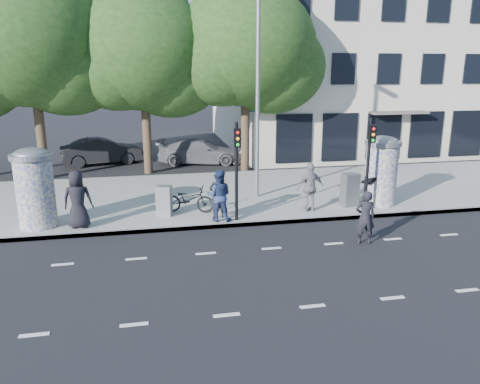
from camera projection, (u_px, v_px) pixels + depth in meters
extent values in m
plane|color=black|center=(285.00, 267.00, 12.79)|extent=(120.00, 120.00, 0.00)
cube|color=gray|center=(234.00, 194.00, 19.87)|extent=(40.00, 8.00, 0.15)
cube|color=slate|center=(255.00, 224.00, 16.13)|extent=(40.00, 0.10, 0.16)
cube|color=silver|center=(313.00, 306.00, 10.71)|extent=(32.00, 0.12, 0.01)
cube|color=silver|center=(271.00, 248.00, 14.12)|extent=(32.00, 0.12, 0.01)
cylinder|color=beige|center=(36.00, 193.00, 15.34)|extent=(1.20, 1.20, 2.30)
cylinder|color=slate|center=(31.00, 156.00, 15.02)|extent=(1.36, 1.36, 0.16)
ellipsoid|color=slate|center=(31.00, 154.00, 15.00)|extent=(1.10, 1.10, 0.38)
cylinder|color=beige|center=(381.00, 175.00, 17.90)|extent=(1.20, 1.20, 2.30)
cylinder|color=slate|center=(383.00, 143.00, 17.58)|extent=(1.36, 1.36, 0.16)
ellipsoid|color=slate|center=(383.00, 141.00, 17.56)|extent=(1.10, 1.10, 0.38)
cylinder|color=black|center=(236.00, 172.00, 15.84)|extent=(0.11, 0.11, 3.40)
cube|color=black|center=(237.00, 138.00, 15.36)|extent=(0.22, 0.14, 0.62)
cylinder|color=black|center=(368.00, 166.00, 16.76)|extent=(0.11, 0.11, 3.40)
cube|color=black|center=(372.00, 134.00, 16.28)|extent=(0.22, 0.14, 0.62)
cylinder|color=slate|center=(258.00, 98.00, 18.21)|extent=(0.16, 0.16, 8.00)
cylinder|color=#38281C|center=(40.00, 130.00, 22.39)|extent=(0.44, 0.44, 4.73)
ellipsoid|color=#193714|center=(30.00, 40.00, 21.31)|extent=(7.20, 7.20, 6.12)
cylinder|color=#38281C|center=(147.00, 130.00, 23.58)|extent=(0.44, 0.44, 4.41)
ellipsoid|color=#193714|center=(143.00, 50.00, 22.57)|extent=(6.80, 6.80, 5.78)
cylinder|color=#38281C|center=(245.00, 127.00, 24.13)|extent=(0.44, 0.44, 4.59)
ellipsoid|color=#193714|center=(245.00, 45.00, 23.08)|extent=(7.00, 7.00, 5.95)
cube|color=#BEB79F|center=(370.00, 56.00, 32.46)|extent=(20.00, 15.00, 12.00)
cube|color=black|center=(426.00, 134.00, 26.45)|extent=(18.00, 0.10, 2.60)
cube|color=#59544C|center=(399.00, 113.00, 25.40)|extent=(3.20, 0.90, 0.12)
cube|color=#194C8C|center=(263.00, 109.00, 24.23)|extent=(1.60, 0.06, 0.30)
imported|color=black|center=(78.00, 199.00, 15.28)|extent=(1.00, 0.70, 1.93)
imported|color=black|center=(218.00, 195.00, 16.32)|extent=(0.63, 0.44, 1.64)
imported|color=navy|center=(219.00, 196.00, 16.00)|extent=(1.02, 0.89, 1.79)
imported|color=gray|center=(310.00, 187.00, 17.05)|extent=(1.15, 0.78, 1.82)
imported|color=black|center=(381.00, 182.00, 17.72)|extent=(1.80, 1.13, 1.83)
imported|color=black|center=(365.00, 217.00, 14.32)|extent=(0.68, 0.51, 1.69)
imported|color=black|center=(189.00, 199.00, 17.03)|extent=(1.18, 1.97, 0.98)
cube|color=gray|center=(164.00, 201.00, 16.63)|extent=(0.62, 0.53, 1.09)
cube|color=slate|center=(350.00, 190.00, 17.78)|extent=(0.68, 0.55, 1.27)
imported|color=black|center=(102.00, 151.00, 26.19)|extent=(2.41, 4.66, 1.46)
imported|color=slate|center=(200.00, 151.00, 26.38)|extent=(2.73, 4.98, 1.37)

